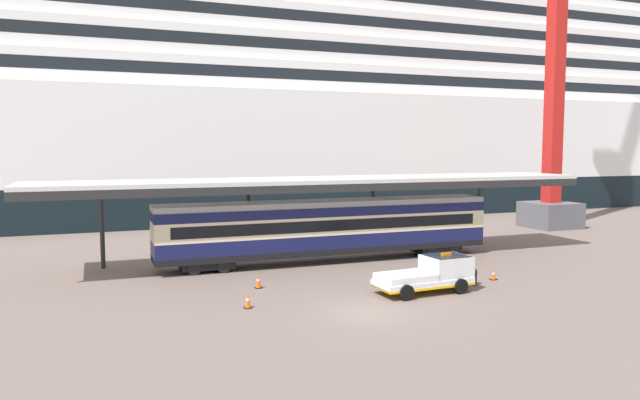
# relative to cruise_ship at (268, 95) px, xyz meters

# --- Properties ---
(ground_plane) EXTENTS (400.00, 400.00, 0.00)m
(ground_plane) POSITION_rel_cruise_ship_xyz_m (-9.03, -47.71, -14.15)
(ground_plane) COLOR #726159
(cruise_ship) EXTENTS (175.06, 31.26, 41.41)m
(cruise_ship) POSITION_rel_cruise_ship_xyz_m (0.00, 0.00, 0.00)
(cruise_ship) COLOR black
(cruise_ship) RESTS_ON ground
(platform_canopy) EXTENTS (37.71, 5.74, 5.57)m
(platform_canopy) POSITION_rel_cruise_ship_xyz_m (-6.18, -35.20, -8.81)
(platform_canopy) COLOR silver
(platform_canopy) RESTS_ON ground
(train_carriage) EXTENTS (22.76, 2.81, 4.11)m
(train_carriage) POSITION_rel_cruise_ship_xyz_m (-6.18, -35.60, -11.84)
(train_carriage) COLOR black
(train_carriage) RESTS_ON ground
(service_truck) EXTENTS (5.31, 2.49, 2.02)m
(service_truck) POSITION_rel_cruise_ship_xyz_m (-4.20, -45.33, -13.16)
(service_truck) COLOR white
(service_truck) RESTS_ON ground
(traffic_cone_near) EXTENTS (0.36, 0.36, 0.64)m
(traffic_cone_near) POSITION_rel_cruise_ship_xyz_m (0.68, -44.14, -13.84)
(traffic_cone_near) COLOR black
(traffic_cone_near) RESTS_ON ground
(traffic_cone_mid) EXTENTS (0.36, 0.36, 0.72)m
(traffic_cone_mid) POSITION_rel_cruise_ship_xyz_m (-14.05, -44.97, -13.80)
(traffic_cone_mid) COLOR black
(traffic_cone_mid) RESTS_ON ground
(traffic_cone_far) EXTENTS (0.36, 0.36, 0.78)m
(traffic_cone_far) POSITION_rel_cruise_ship_xyz_m (-12.54, -41.27, -13.77)
(traffic_cone_far) COLOR black
(traffic_cone_far) RESTS_ON ground
(dockside_crane) EXTENTS (10.17, 4.40, 58.60)m
(dockside_crane) POSITION_rel_cruise_ship_xyz_m (20.13, -27.50, 4.21)
(dockside_crane) COLOR #595960
(dockside_crane) RESTS_ON ground
(quay_bollard) EXTENTS (0.48, 0.48, 0.96)m
(quay_bollard) POSITION_rel_cruise_ship_xyz_m (-1.21, -44.80, -13.64)
(quay_bollard) COLOR black
(quay_bollard) RESTS_ON ground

